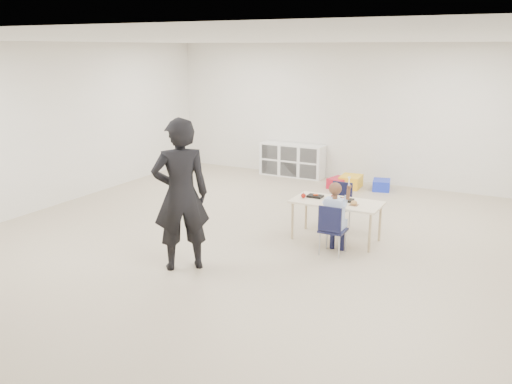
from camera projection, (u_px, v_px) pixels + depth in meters
The scene contains 16 objects.
room at pixel (246, 149), 7.21m from camera, with size 9.00×9.02×2.80m.
table at pixel (336, 220), 7.80m from camera, with size 1.27×0.64×0.58m.
chair_near at pixel (333, 229), 7.26m from camera, with size 0.34×0.32×0.70m, color black, non-canonical shape.
chair_far at pixel (339, 206), 8.31m from camera, with size 0.34×0.32×0.70m, color black, non-canonical shape.
child at pixel (334, 215), 7.21m from camera, with size 0.46×0.46×1.10m, color #B4CCF4, non-canonical shape.
lunch_tray_near at pixel (345, 200), 7.74m from camera, with size 0.22×0.16×0.03m, color black.
lunch_tray_far at pixel (315, 196), 7.93m from camera, with size 0.22×0.16×0.03m, color black.
milk_carton at pixel (337, 201), 7.56m from camera, with size 0.07×0.07×0.10m, color white.
bread_roll at pixel (354, 203), 7.53m from camera, with size 0.09×0.09×0.07m, color tan.
apple_near at pixel (333, 197), 7.82m from camera, with size 0.07×0.07×0.07m, color maroon.
apple_far at pixel (303, 196), 7.88m from camera, with size 0.07×0.07×0.07m, color maroon.
cubby_shelf at pixel (292, 160), 11.69m from camera, with size 1.40×0.40×0.70m, color white.
adult at pixel (181, 195), 6.63m from camera, with size 0.70×0.46×1.91m, color black.
bin_red at pixel (339, 183), 10.72m from camera, with size 0.33×0.43×0.21m, color red.
bin_yellow at pixel (351, 182), 10.76m from camera, with size 0.39×0.50×0.24m, color yellow.
bin_blue at pixel (381, 185), 10.58m from camera, with size 0.32×0.42×0.20m, color #1A2FC4.
Camera 1 is at (3.43, -6.24, 2.71)m, focal length 38.00 mm.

